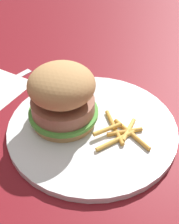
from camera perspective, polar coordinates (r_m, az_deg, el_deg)
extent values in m
plane|color=maroon|center=(0.51, 0.52, -3.48)|extent=(1.60, 1.60, 0.00)
cylinder|color=silver|center=(0.50, 0.00, -3.09)|extent=(0.29, 0.29, 0.01)
cylinder|color=tan|center=(0.50, -5.02, -1.06)|extent=(0.11, 0.11, 0.01)
cylinder|color=#4C9338|center=(0.50, -5.09, -0.15)|extent=(0.12, 0.12, 0.01)
cylinder|color=#8E5B47|center=(0.49, -5.19, 1.18)|extent=(0.11, 0.11, 0.02)
ellipsoid|color=tan|center=(0.46, -5.50, 5.16)|extent=(0.11, 0.11, 0.06)
cylinder|color=gold|center=(0.47, 5.07, -5.48)|extent=(0.06, 0.06, 0.01)
cylinder|color=#E5B251|center=(0.49, 7.52, -3.52)|extent=(0.05, 0.02, 0.01)
cylinder|color=gold|center=(0.49, 4.73, -3.25)|extent=(0.07, 0.05, 0.01)
cylinder|color=gold|center=(0.49, 6.82, -3.81)|extent=(0.03, 0.06, 0.01)
cylinder|color=gold|center=(0.48, 3.48, -3.31)|extent=(0.04, 0.04, 0.01)
cylinder|color=gold|center=(0.48, 8.15, -4.24)|extent=(0.06, 0.07, 0.01)
cube|color=silver|center=(0.64, -15.24, 5.97)|extent=(0.10, 0.06, 0.00)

